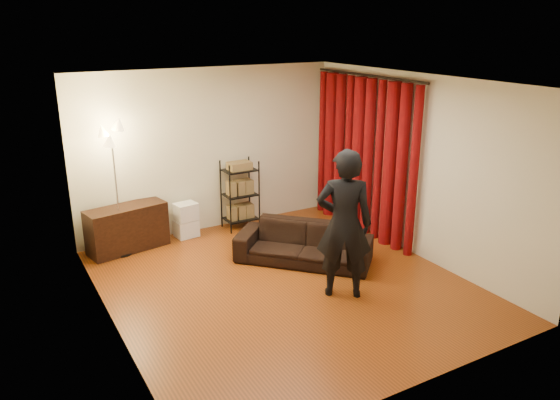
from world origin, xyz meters
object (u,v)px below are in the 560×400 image
media_cabinet (127,228)px  storage_boxes (186,220)px  floor_lamp (117,192)px  sofa (304,243)px  wire_shelf (240,195)px  person (344,224)px

media_cabinet → storage_boxes: bearing=-7.5°
storage_boxes → floor_lamp: floor_lamp is taller
sofa → wire_shelf: size_ratio=1.66×
storage_boxes → media_cabinet: bearing=-176.7°
sofa → person: bearing=-49.4°
person → storage_boxes: 3.14m
media_cabinet → storage_boxes: size_ratio=2.07×
person → floor_lamp: size_ratio=0.97×
storage_boxes → floor_lamp: bearing=-170.5°
person → wire_shelf: person is taller
media_cabinet → person: bearing=-65.1°
wire_shelf → person: bearing=-102.2°
floor_lamp → sofa: bearing=-35.1°
wire_shelf → floor_lamp: (-2.07, -0.14, 0.41)m
person → storage_boxes: (-1.05, 2.88, -0.68)m
media_cabinet → storage_boxes: (0.98, 0.06, -0.06)m
sofa → media_cabinet: 2.74m
sofa → person: (-0.10, -1.10, 0.69)m
storage_boxes → sofa: bearing=-57.0°
sofa → wire_shelf: 1.77m
media_cabinet → storage_boxes: 0.98m
wire_shelf → floor_lamp: floor_lamp is taller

